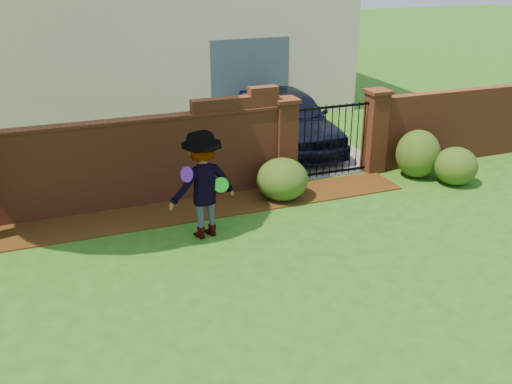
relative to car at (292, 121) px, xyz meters
name	(u,v)px	position (x,y,z in m)	size (l,w,h in m)	color
ground	(243,301)	(-3.54, -6.14, -0.75)	(80.00, 80.00, 0.01)	#265A16
mulch_bed	(135,219)	(-4.49, -2.81, -0.73)	(11.10, 1.08, 0.03)	#361E09
brick_wall	(68,169)	(-5.55, -2.14, 0.18)	(8.70, 0.31, 2.16)	brown
brick_wall_return	(448,126)	(3.06, -2.14, 0.11)	(4.00, 0.25, 1.70)	brown
pillar_left	(285,141)	(-1.14, -2.14, 0.21)	(0.50, 0.50, 1.88)	brown
pillar_right	(375,131)	(1.06, -2.14, 0.21)	(0.50, 0.50, 1.88)	brown
iron_gate	(331,140)	(-0.04, -2.14, 0.11)	(1.78, 0.03, 1.60)	black
driveway	(263,130)	(-0.04, 1.86, -0.74)	(3.20, 8.00, 0.01)	slate
house	(140,4)	(-2.53, 5.85, 2.42)	(12.40, 6.40, 6.30)	beige
car	(292,121)	(0.00, 0.00, 0.00)	(1.75, 4.35, 1.48)	black
shrub_left	(282,179)	(-1.52, -2.90, -0.32)	(1.04, 1.04, 0.85)	#214514
shrub_middle	(418,154)	(1.78, -2.80, -0.21)	(0.97, 0.97, 1.07)	#214514
shrub_right	(456,166)	(2.29, -3.47, -0.33)	(0.92, 0.92, 0.81)	#214514
man	(203,185)	(-3.45, -3.94, 0.22)	(1.24, 0.71, 1.92)	gray
frisbee_purple	(187,174)	(-3.81, -4.25, 0.58)	(0.26, 0.26, 0.02)	#5E1CB0
frisbee_green	(221,185)	(-3.17, -4.07, 0.24)	(0.27, 0.27, 0.02)	#1CD52E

